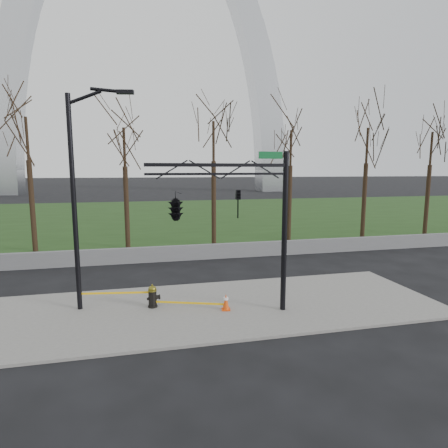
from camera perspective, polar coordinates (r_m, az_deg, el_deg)
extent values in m
plane|color=black|center=(14.76, -2.03, -12.88)|extent=(500.00, 500.00, 0.00)
cube|color=slate|center=(14.74, -2.04, -12.70)|extent=(18.00, 6.00, 0.10)
cube|color=#1E3A15|center=(43.90, -9.64, 1.29)|extent=(120.00, 40.00, 0.06)
cube|color=#59595B|center=(22.21, -6.05, -4.42)|extent=(60.00, 0.30, 0.90)
cylinder|color=black|center=(14.89, -10.89, -12.29)|extent=(0.37, 0.37, 0.06)
cylinder|color=black|center=(14.79, -10.92, -11.24)|extent=(0.28, 0.28, 0.64)
cylinder|color=black|center=(14.79, -10.05, -10.99)|extent=(0.23, 0.19, 0.17)
cylinder|color=black|center=(14.76, -11.56, -11.20)|extent=(0.12, 0.12, 0.11)
cylinder|color=brown|center=(14.68, -10.96, -9.98)|extent=(0.32, 0.32, 0.06)
ellipsoid|color=brown|center=(14.66, -10.97, -9.74)|extent=(0.30, 0.30, 0.23)
cylinder|color=brown|center=(14.62, -10.98, -9.26)|extent=(0.06, 0.06, 0.09)
cube|color=#DA420B|center=(14.37, 0.29, -12.98)|extent=(0.38, 0.38, 0.04)
cone|color=#DA420B|center=(14.25, 0.29, -11.80)|extent=(0.25, 0.25, 0.59)
cylinder|color=white|center=(14.22, 0.29, -11.39)|extent=(0.19, 0.19, 0.09)
cylinder|color=black|center=(14.62, -22.04, 2.47)|extent=(0.18, 0.18, 8.00)
cylinder|color=black|center=(14.60, -20.78, 17.72)|extent=(1.26, 0.35, 0.56)
cylinder|color=black|center=(14.42, -17.43, 19.01)|extent=(1.21, 0.34, 0.22)
cube|color=black|center=(14.28, -14.96, 19.01)|extent=(0.63, 0.33, 0.14)
cylinder|color=black|center=(13.82, 9.27, -1.52)|extent=(0.20, 0.20, 6.00)
cube|color=black|center=(12.75, -0.80, 9.06)|extent=(5.00, 0.38, 0.12)
cube|color=black|center=(12.75, -0.80, 7.71)|extent=(5.00, 0.34, 0.08)
cube|color=#0C5926|center=(13.38, 7.20, 10.46)|extent=(0.90, 0.09, 0.25)
imported|color=black|center=(13.00, 2.19, 3.08)|extent=(0.17, 0.21, 1.00)
imported|color=black|center=(12.49, -7.45, 2.80)|extent=(0.65, 2.51, 1.00)
cube|color=yellow|center=(14.93, -16.26, -10.14)|extent=(2.70, 0.45, 0.08)
cube|color=yellow|center=(14.49, -5.42, -11.99)|extent=(2.68, 0.93, 0.08)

